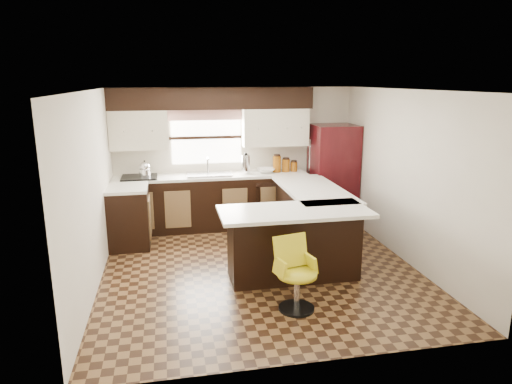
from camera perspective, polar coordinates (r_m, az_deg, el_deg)
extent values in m
plane|color=#49301A|center=(6.37, 0.45, -9.51)|extent=(4.40, 4.40, 0.00)
plane|color=silver|center=(5.84, 0.49, 12.64)|extent=(4.40, 4.40, 0.00)
plane|color=beige|center=(8.12, -2.64, 4.48)|extent=(4.40, 0.00, 4.40)
plane|color=beige|center=(3.94, 6.89, -5.93)|extent=(4.40, 0.00, 4.40)
plane|color=beige|center=(5.95, -19.77, 0.16)|extent=(0.00, 4.40, 4.40)
plane|color=beige|center=(6.72, 18.30, 1.79)|extent=(0.00, 4.40, 4.40)
cube|color=black|center=(7.93, -5.47, -1.34)|extent=(3.30, 0.60, 0.90)
cube|color=black|center=(7.30, -15.56, -3.15)|extent=(0.60, 0.70, 0.90)
cube|color=silver|center=(7.82, -5.55, 2.00)|extent=(3.30, 0.60, 0.04)
cube|color=silver|center=(7.18, -15.81, 0.45)|extent=(0.60, 0.70, 0.04)
cube|color=black|center=(7.79, -5.50, 11.58)|extent=(3.40, 0.35, 0.36)
cube|color=beige|center=(7.80, -14.44, 7.53)|extent=(0.94, 0.35, 0.64)
cube|color=beige|center=(8.01, 2.38, 8.10)|extent=(1.14, 0.35, 0.64)
cube|color=white|center=(7.99, -6.22, 6.80)|extent=(1.20, 0.02, 0.90)
cube|color=#D19B93|center=(7.91, -6.26, 9.56)|extent=(1.30, 0.06, 0.18)
cube|color=#B2B2B7|center=(7.79, -5.91, 2.22)|extent=(0.75, 0.45, 0.03)
cube|color=black|center=(7.82, 2.05, -1.66)|extent=(0.58, 0.03, 0.78)
cube|color=black|center=(7.78, -14.38, 1.81)|extent=(0.58, 0.50, 0.02)
cube|color=black|center=(6.99, 6.69, -3.49)|extent=(0.60, 1.95, 0.90)
cube|color=black|center=(5.96, 4.69, -6.55)|extent=(1.65, 0.60, 0.90)
cube|color=silver|center=(6.88, 7.19, 0.30)|extent=(0.84, 1.95, 0.04)
cube|color=silver|center=(5.73, 4.83, -2.44)|extent=(1.89, 0.84, 0.04)
cube|color=#36090C|center=(8.25, 9.56, 2.19)|extent=(0.75, 0.72, 1.76)
cylinder|color=silver|center=(7.86, -1.29, 3.49)|extent=(0.15, 0.15, 0.32)
imported|color=white|center=(7.95, 1.25, 2.71)|extent=(0.37, 0.37, 0.08)
cylinder|color=#81450B|center=(8.00, 2.62, 3.51)|extent=(0.14, 0.14, 0.28)
cylinder|color=#81450B|center=(8.04, 3.75, 3.33)|extent=(0.14, 0.14, 0.22)
cylinder|color=#81450B|center=(8.09, 4.75, 3.17)|extent=(0.12, 0.12, 0.17)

